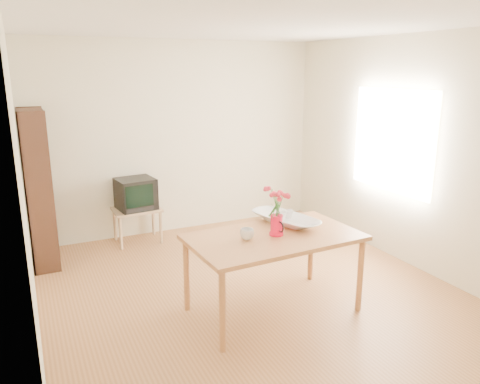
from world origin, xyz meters
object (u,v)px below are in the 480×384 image
mug (247,234)px  bowl (286,200)px  pitcher (276,226)px  television (135,193)px  table (274,243)px

mug → bowl: size_ratio=0.25×
pitcher → mug: (-0.29, 0.01, -0.04)m
television → bowl: bearing=-71.6°
table → television: size_ratio=3.15×
pitcher → bowl: 0.38m
television → pitcher: bearing=-79.2°
table → mug: (-0.27, 0.01, 0.12)m
table → bowl: bearing=40.1°
table → pitcher: size_ratio=7.80×
table → pitcher: bearing=-1.8°
table → bowl: (0.27, 0.25, 0.31)m
pitcher → bowl: (0.25, 0.25, 0.15)m
table → television: bearing=104.4°
mug → bowl: (0.54, 0.23, 0.19)m
pitcher → table: bearing=179.3°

